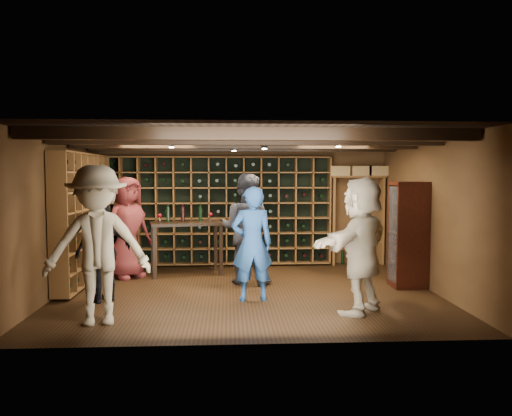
{
  "coord_description": "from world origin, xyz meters",
  "views": [
    {
      "loc": [
        -0.31,
        -7.98,
        1.92
      ],
      "look_at": [
        0.15,
        0.2,
        1.35
      ],
      "focal_mm": 35.0,
      "sensor_mm": 36.0,
      "label": 1
    }
  ],
  "objects": [
    {
      "name": "tasting_table",
      "position": [
        -1.11,
        1.45,
        0.87
      ],
      "size": [
        1.44,
        0.93,
        1.28
      ],
      "rotation": [
        0.0,
        0.0,
        0.21
      ],
      "color": "black",
      "rests_on": "ground"
    },
    {
      "name": "guest_khaki",
      "position": [
        -1.97,
        -1.62,
        1.01
      ],
      "size": [
        1.42,
        0.97,
        2.02
      ],
      "primitive_type": "imported",
      "rotation": [
        0.0,
        0.0,
        0.17
      ],
      "color": "#9B8B6B",
      "rests_on": "ground"
    },
    {
      "name": "guest_beige",
      "position": [
        1.52,
        -1.28,
        0.94
      ],
      "size": [
        1.57,
        1.67,
        1.88
      ],
      "primitive_type": "imported",
      "rotation": [
        0.0,
        0.0,
        3.98
      ],
      "color": "tan",
      "rests_on": "ground"
    },
    {
      "name": "guest_woman_black",
      "position": [
        -2.17,
        -0.48,
        0.77
      ],
      "size": [
        0.9,
        0.9,
        1.53
      ],
      "primitive_type": "imported",
      "rotation": [
        0.0,
        0.0,
        3.93
      ],
      "color": "black",
      "rests_on": "ground"
    },
    {
      "name": "wine_rack_back",
      "position": [
        -0.52,
        2.33,
        1.15
      ],
      "size": [
        4.65,
        0.3,
        2.2
      ],
      "color": "brown",
      "rests_on": "ground"
    },
    {
      "name": "crate_shelf",
      "position": [
        2.41,
        2.32,
        1.57
      ],
      "size": [
        1.2,
        0.32,
        2.07
      ],
      "color": "brown",
      "rests_on": "ground"
    },
    {
      "name": "display_cabinet",
      "position": [
        2.71,
        0.2,
        0.86
      ],
      "size": [
        0.55,
        0.5,
        1.75
      ],
      "color": "#33110A",
      "rests_on": "ground"
    },
    {
      "name": "wine_rack_left",
      "position": [
        -2.83,
        0.82,
        1.15
      ],
      "size": [
        0.3,
        2.65,
        2.2
      ],
      "color": "brown",
      "rests_on": "ground"
    },
    {
      "name": "room_shell",
      "position": [
        0.0,
        0.05,
        2.42
      ],
      "size": [
        6.0,
        6.0,
        6.0
      ],
      "color": "brown",
      "rests_on": "ground"
    },
    {
      "name": "man_blue_shirt",
      "position": [
        0.05,
        -0.55,
        0.86
      ],
      "size": [
        0.67,
        0.48,
        1.72
      ],
      "primitive_type": "imported",
      "rotation": [
        0.0,
        0.0,
        3.26
      ],
      "color": "navy",
      "rests_on": "ground"
    },
    {
      "name": "man_grey_suit",
      "position": [
        -0.0,
        0.63,
        0.96
      ],
      "size": [
        1.12,
        1.0,
        1.91
      ],
      "primitive_type": "imported",
      "rotation": [
        0.0,
        0.0,
        2.79
      ],
      "color": "black",
      "rests_on": "ground"
    },
    {
      "name": "ground",
      "position": [
        0.0,
        0.0,
        0.0
      ],
      "size": [
        6.0,
        6.0,
        0.0
      ],
      "primitive_type": "plane",
      "color": "black",
      "rests_on": "ground"
    },
    {
      "name": "guest_red_floral",
      "position": [
        -2.15,
        1.2,
        0.93
      ],
      "size": [
        1.05,
        1.07,
        1.86
      ],
      "primitive_type": "imported",
      "rotation": [
        0.0,
        0.0,
        0.83
      ],
      "color": "maroon",
      "rests_on": "ground"
    }
  ]
}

